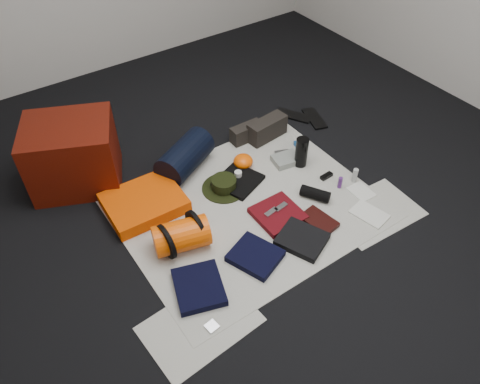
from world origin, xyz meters
TOP-DOWN VIEW (x-y plane):
  - floor at (0.00, 0.00)m, footprint 4.50×4.50m
  - newspaper_mat at (0.00, 0.00)m, footprint 1.60×1.30m
  - newspaper_sheet_front_left at (-0.70, -0.55)m, footprint 0.61×0.44m
  - newspaper_sheet_front_right at (0.65, -0.50)m, footprint 0.60×0.43m
  - red_cabinet at (-0.80, 0.88)m, footprint 0.70×0.65m
  - sleeping_pad at (-0.55, 0.38)m, footprint 0.50×0.42m
  - stuff_sack at (-0.51, -0.04)m, footprint 0.36×0.27m
  - sack_strap_left at (-0.61, -0.04)m, footprint 0.02×0.22m
  - sack_strap_right at (-0.41, -0.04)m, footprint 0.03×0.22m
  - navy_duffel at (-0.14, 0.56)m, footprint 0.49×0.40m
  - boonie_brim at (-0.03, 0.24)m, footprint 0.39×0.39m
  - boonie_crown at (-0.03, 0.24)m, footprint 0.17×0.17m
  - hiking_boot_left at (0.41, 0.60)m, footprint 0.25×0.10m
  - hiking_boot_right at (0.56, 0.53)m, footprint 0.33×0.15m
  - flip_flop_left at (0.91, 0.64)m, footprint 0.24×0.31m
  - flip_flop_right at (1.02, 0.51)m, footprint 0.19×0.31m
  - trousers_navy_a at (-0.59, -0.36)m, footprint 0.34×0.36m
  - trousers_navy_b at (-0.21, -0.37)m, footprint 0.32×0.34m
  - trousers_charcoal at (0.10, -0.42)m, footprint 0.33×0.35m
  - black_tshirt at (0.08, 0.24)m, footprint 0.36×0.35m
  - red_shirt at (0.11, -0.17)m, footprint 0.29×0.29m
  - orange_stuff_sack at (0.21, 0.36)m, footprint 0.18×0.18m
  - first_aid_pouch at (0.49, 0.22)m, footprint 0.21×0.17m
  - water_bottle at (0.56, 0.14)m, footprint 0.11×0.11m
  - speaker at (0.42, -0.18)m, footprint 0.17×0.21m
  - compact_camera at (0.50, 0.28)m, footprint 0.12×0.10m
  - cyan_case at (0.71, 0.30)m, footprint 0.11×0.09m
  - toiletry_purple at (0.62, -0.20)m, footprint 0.04×0.04m
  - toiletry_clear at (0.75, -0.21)m, footprint 0.04×0.04m
  - paperback_book at (0.29, -0.37)m, footprint 0.18×0.24m
  - map_booklet at (0.60, -0.50)m, footprint 0.20×0.25m
  - map_printout at (0.71, -0.32)m, footprint 0.13×0.17m
  - sunglasses at (0.62, -0.07)m, footprint 0.10×0.04m
  - key_cluster at (-0.66, -0.60)m, footprint 0.07×0.07m
  - tape_roll at (0.10, 0.27)m, footprint 0.05×0.05m
  - energy_bar_a at (0.07, -0.15)m, footprint 0.10×0.05m
  - energy_bar_b at (0.15, -0.15)m, footprint 0.10×0.05m

SIDE VIEW (x-z plane):
  - floor at x=0.00m, z-range -0.02..0.00m
  - newspaper_sheet_front_left at x=-0.70m, z-range 0.00..0.00m
  - newspaper_sheet_front_right at x=0.65m, z-range 0.00..0.00m
  - newspaper_mat at x=0.00m, z-range 0.00..0.01m
  - flip_flop_right at x=1.02m, z-range 0.00..0.02m
  - flip_flop_left at x=0.91m, z-range 0.00..0.02m
  - map_printout at x=0.71m, z-range 0.01..0.01m
  - boonie_brim at x=-0.03m, z-range 0.01..0.01m
  - key_cluster at x=-0.66m, z-range 0.01..0.02m
  - map_booklet at x=0.60m, z-range 0.01..0.02m
  - sunglasses at x=0.62m, z-range 0.01..0.03m
  - black_tshirt at x=0.08m, z-range 0.01..0.03m
  - cyan_case at x=0.71m, z-range 0.01..0.04m
  - paperback_book at x=0.29m, z-range 0.01..0.04m
  - red_shirt at x=0.11m, z-range 0.01..0.04m
  - trousers_charcoal at x=0.10m, z-range 0.01..0.05m
  - compact_camera at x=0.50m, z-range 0.01..0.05m
  - trousers_navy_b at x=-0.21m, z-range 0.01..0.05m
  - trousers_navy_a at x=-0.59m, z-range 0.01..0.05m
  - first_aid_pouch at x=0.49m, z-range 0.01..0.05m
  - speaker at x=0.42m, z-range 0.01..0.08m
  - toiletry_purple at x=0.62m, z-range 0.01..0.09m
  - sleeping_pad at x=-0.55m, z-range 0.01..0.09m
  - energy_bar_a at x=0.07m, z-range 0.04..0.06m
  - energy_bar_b at x=0.15m, z-range 0.04..0.06m
  - boonie_crown at x=-0.03m, z-range 0.01..0.09m
  - orange_stuff_sack at x=0.21m, z-range 0.01..0.10m
  - tape_roll at x=0.10m, z-range 0.03..0.07m
  - toiletry_clear at x=0.75m, z-range 0.01..0.11m
  - hiking_boot_left at x=0.41m, z-range 0.01..0.13m
  - hiking_boot_right at x=0.56m, z-range 0.01..0.16m
  - stuff_sack at x=-0.51m, z-range 0.01..0.20m
  - sack_strap_left at x=-0.61m, z-range 0.01..0.22m
  - sack_strap_right at x=-0.41m, z-range 0.01..0.22m
  - water_bottle at x=0.56m, z-range 0.01..0.23m
  - navy_duffel at x=-0.14m, z-range 0.01..0.23m
  - red_cabinet at x=-0.80m, z-range 0.00..0.47m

